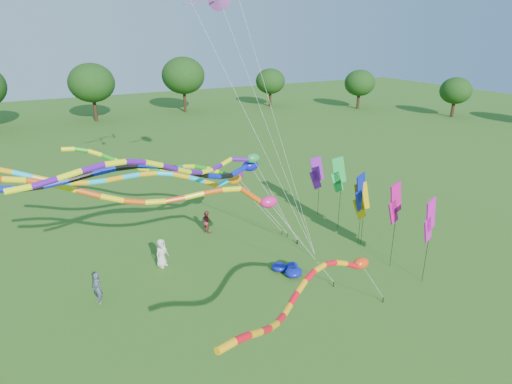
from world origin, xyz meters
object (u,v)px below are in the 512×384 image
blue_nylon_heap (287,270)px  person_b (97,288)px  tube_kite_red (318,286)px  person_c (207,222)px  person_a (162,253)px  tube_kite_orange (164,195)px

blue_nylon_heap → person_b: bearing=168.0°
tube_kite_red → person_b: (-6.73, 9.09, -3.34)m
person_b → person_c: person_b is taller
person_a → blue_nylon_heap: bearing=-65.0°
tube_kite_red → person_b: 11.80m
person_c → person_b: bearing=94.3°
tube_kite_orange → person_a: 6.57m
blue_nylon_heap → person_a: bearing=145.9°
tube_kite_red → blue_nylon_heap: size_ratio=6.24×
blue_nylon_heap → person_c: 7.39m
tube_kite_red → person_b: size_ratio=6.46×
person_c → tube_kite_red: bearing=147.4°
tube_kite_orange → tube_kite_red: bearing=-47.1°
tube_kite_orange → person_b: (-3.18, 2.08, -5.15)m
blue_nylon_heap → tube_kite_orange: bearing=179.9°
blue_nylon_heap → person_c: person_c is taller
tube_kite_red → person_b: bearing=104.1°
person_b → tube_kite_red: bearing=11.6°
person_b → tube_kite_orange: bearing=31.9°
tube_kite_red → blue_nylon_heap: bearing=43.5°
tube_kite_orange → blue_nylon_heap: (6.68, -0.01, -5.76)m
blue_nylon_heap → person_a: person_a is taller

